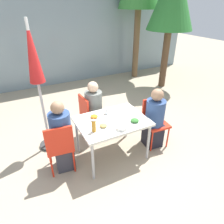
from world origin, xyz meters
name	(u,v)px	position (x,y,z in m)	size (l,w,h in m)	color
ground_plane	(112,154)	(0.00, 0.00, 0.00)	(24.00, 24.00, 0.00)	tan
building_facade	(50,35)	(0.00, 3.99, 1.50)	(10.00, 0.20, 3.00)	gray
dining_table	(112,123)	(0.00, 0.00, 0.66)	(1.12, 0.83, 0.72)	silver
chair_left	(60,145)	(-0.87, 0.03, 0.52)	(0.45, 0.45, 0.88)	red
person_left	(62,138)	(-0.81, 0.10, 0.57)	(0.32, 0.32, 1.20)	#383842
chair_right	(154,118)	(0.87, -0.01, 0.52)	(0.44, 0.44, 0.88)	red
person_right	(154,120)	(0.81, -0.08, 0.54)	(0.33, 0.33, 1.14)	black
chair_far	(89,113)	(-0.12, 0.71, 0.52)	(0.42, 0.42, 0.88)	red
person_far	(94,112)	(-0.04, 0.67, 0.55)	(0.32, 0.32, 1.16)	#473D33
closed_umbrella	(35,66)	(-0.93, 0.77, 1.54)	(0.36, 0.36, 2.22)	#333333
plate_0	(94,117)	(-0.24, 0.18, 0.74)	(0.22, 0.22, 0.06)	white
plate_1	(135,121)	(0.28, -0.23, 0.75)	(0.24, 0.24, 0.07)	white
plate_2	(103,126)	(-0.22, -0.13, 0.74)	(0.21, 0.21, 0.06)	white
bottle	(94,126)	(-0.38, -0.16, 0.82)	(0.06, 0.06, 0.20)	#B7751E
drinking_cup	(107,111)	(0.02, 0.23, 0.77)	(0.07, 0.07, 0.10)	white
salad_bowl	(122,128)	(0.01, -0.30, 0.75)	(0.16, 0.16, 0.05)	white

